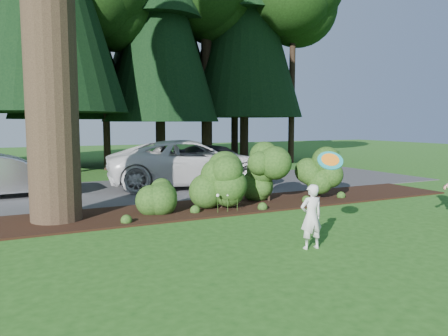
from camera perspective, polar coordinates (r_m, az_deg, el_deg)
name	(u,v)px	position (r m, az deg, el deg)	size (l,w,h in m)	color
ground	(287,232)	(10.15, 8.19, -8.24)	(80.00, 80.00, 0.00)	#1F4C15
mulch_bed	(224,206)	(12.89, -0.04, -5.01)	(16.00, 2.50, 0.05)	black
driveway	(174,187)	(16.75, -6.49, -2.53)	(22.00, 6.00, 0.03)	#38383A
shrub_row	(249,179)	(13.02, 3.22, -1.41)	(6.53, 1.60, 1.61)	#183811
lily_cluster	(228,196)	(11.93, 0.48, -3.61)	(0.69, 0.09, 0.57)	#183811
car_silver_wagon	(7,176)	(16.06, -26.46, -0.92)	(1.48, 4.24, 1.40)	silver
car_white_suv	(192,163)	(16.83, -4.23, 0.64)	(2.95, 6.40, 1.78)	silver
car_dark_suv	(216,161)	(19.86, -1.07, 0.95)	(1.99, 4.90, 1.42)	black
child	(311,217)	(8.78, 11.33, -6.24)	(0.47, 0.31, 1.29)	silver
frisbee	(330,160)	(8.74, 13.71, 0.98)	(0.57, 0.42, 0.46)	teal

